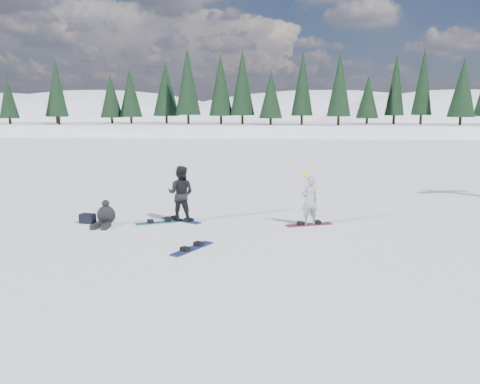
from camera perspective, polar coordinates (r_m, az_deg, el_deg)
name	(u,v)px	position (r m, az deg, el deg)	size (l,w,h in m)	color
ground	(270,239)	(13.30, 3.62, -5.72)	(420.00, 420.00, 0.00)	white
alpine_backdrop	(249,151)	(203.08, 1.12, 5.08)	(412.50, 227.00, 53.20)	white
snowboarder_woman	(310,200)	(14.79, 8.48, -1.01)	(0.67, 0.57, 1.71)	#9F9EA3
snowboarder_man	(181,194)	(15.30, -7.22, -0.20)	(0.88, 0.69, 1.82)	black
seated_rider	(106,216)	(15.30, -16.06, -2.79)	(0.62, 0.98, 0.81)	black
gear_bag	(88,218)	(15.82, -18.09, -3.08)	(0.45, 0.30, 0.30)	black
snowboard_woman	(309,225)	(14.96, 8.41, -3.96)	(1.50, 0.28, 0.03)	maroon
snowboard_man	(181,220)	(15.48, -7.15, -3.45)	(1.50, 0.28, 0.03)	navy
snowboard_loose_c	(159,222)	(15.30, -9.83, -3.68)	(1.50, 0.28, 0.03)	teal
snowboard_loose_a	(192,249)	(12.37, -5.88, -6.89)	(1.50, 0.28, 0.03)	navy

